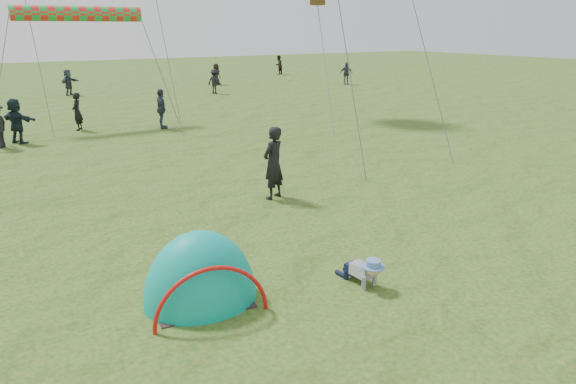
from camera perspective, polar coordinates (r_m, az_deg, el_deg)
ground at (r=8.11m, az=5.53°, el=-13.84°), size 140.00×140.00×0.00m
crawling_toddler at (r=9.01m, az=8.45°, el=-8.57°), size 0.57×0.76×0.55m
popup_tent at (r=8.68m, az=-9.62°, el=-11.75°), size 2.03×1.75×2.39m
standing_adult at (r=13.14m, az=-1.64°, el=3.23°), size 0.81×0.69×1.88m
crowd_person_2 at (r=23.31m, az=-13.89°, el=8.95°), size 0.74×1.10×1.73m
crowd_person_3 at (r=35.50m, az=-8.16°, el=12.07°), size 1.05×1.21×1.63m
crowd_person_5 at (r=22.26m, az=-27.95°, el=6.99°), size 1.33×1.59×1.72m
crowd_person_7 at (r=50.03m, az=-1.05°, el=13.93°), size 1.07×0.99×1.77m
crowd_person_8 at (r=41.23m, az=6.48°, el=12.96°), size 1.08×0.74×1.70m
crowd_person_10 at (r=41.22m, az=-7.98°, el=12.84°), size 0.73×0.91×1.62m
crowd_person_11 at (r=37.11m, az=-23.20°, el=11.13°), size 1.47×1.43×1.68m
crowd_person_12 at (r=24.07m, az=-22.39°, el=8.26°), size 0.61×0.70×1.61m
rainbow_tube_kite at (r=25.12m, az=-22.29°, el=17.87°), size 5.31×0.64×0.64m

